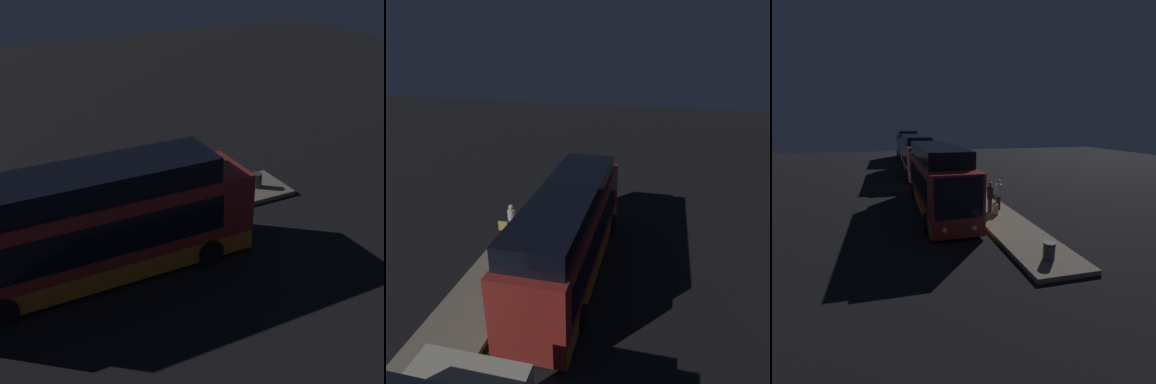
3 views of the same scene
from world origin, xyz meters
TOP-DOWN VIEW (x-y plane):
  - ground at (0.00, 0.00)m, footprint 80.00×80.00m
  - platform at (0.00, 2.83)m, footprint 20.00×2.45m
  - bus_lead at (0.40, -0.03)m, footprint 10.91×2.74m
  - passenger_boarding at (2.40, 2.61)m, footprint 0.39×0.55m
  - passenger_waiting at (2.05, 3.24)m, footprint 0.41×0.41m
  - suitcase at (2.90, 2.75)m, footprint 0.41×0.21m
  - sign_post at (-1.05, 2.01)m, footprint 0.10×0.80m
  - trash_bin at (8.72, 2.72)m, footprint 0.44×0.44m

SIDE VIEW (x-z plane):
  - ground at x=0.00m, z-range 0.00..0.00m
  - platform at x=0.00m, z-range 0.00..0.19m
  - suitcase at x=2.90m, z-range 0.07..0.91m
  - trash_bin at x=8.72m, z-range 0.19..0.84m
  - passenger_boarding at x=2.40m, z-range 0.27..2.02m
  - passenger_waiting at x=2.05m, z-range 0.27..2.05m
  - bus_lead at x=0.40m, z-range -0.19..3.67m
  - sign_post at x=-1.05m, z-range 0.53..3.19m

